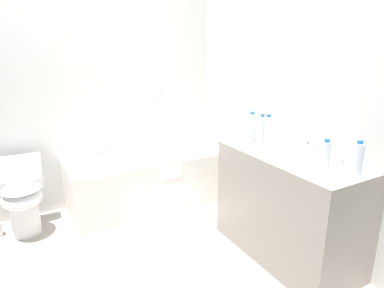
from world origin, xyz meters
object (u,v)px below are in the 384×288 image
object	(u,v)px
drinking_glass_0	(338,164)
drinking_glass_2	(263,135)
water_bottle_0	(252,127)
bath_mat	(178,223)
sink_basin	(290,150)
drinking_glass_1	(320,156)
sink_faucet	(307,146)
water_bottle_1	(325,155)
water_bottle_2	(358,159)
bathtub	(152,178)
water_bottle_3	(262,130)
water_bottle_4	(268,131)
toilet	(22,197)

from	to	relation	value
drinking_glass_0	drinking_glass_2	world-z (taller)	drinking_glass_2
water_bottle_0	bath_mat	world-z (taller)	water_bottle_0
bath_mat	sink_basin	bearing A→B (deg)	-56.37
drinking_glass_1	drinking_glass_2	xyz separation A→B (m)	(0.02, 0.62, 0.00)
sink_faucet	drinking_glass_1	size ratio (longest dim) A/B	1.56
water_bottle_1	water_bottle_2	size ratio (longest dim) A/B	0.88
water_bottle_2	bath_mat	xyz separation A→B (m)	(-0.60, 1.32, -0.95)
bathtub	water_bottle_2	world-z (taller)	bathtub
bathtub	water_bottle_3	xyz separation A→B (m)	(0.57, -1.03, 0.68)
water_bottle_3	drinking_glass_0	world-z (taller)	water_bottle_3
sink_basin	water_bottle_4	world-z (taller)	water_bottle_4
toilet	water_bottle_2	world-z (taller)	water_bottle_2
sink_basin	drinking_glass_0	distance (m)	0.40
water_bottle_1	drinking_glass_2	world-z (taller)	water_bottle_1
sink_faucet	drinking_glass_0	xyz separation A→B (m)	(-0.15, -0.40, 0.01)
toilet	drinking_glass_0	distance (m)	2.61
water_bottle_2	water_bottle_3	world-z (taller)	water_bottle_3
water_bottle_4	drinking_glass_1	xyz separation A→B (m)	(0.04, -0.49, -0.07)
water_bottle_4	bath_mat	size ratio (longest dim) A/B	0.40
water_bottle_3	drinking_glass_2	bearing A→B (deg)	41.55
water_bottle_4	water_bottle_2	bearing A→B (deg)	-85.54
drinking_glass_0	drinking_glass_1	world-z (taller)	drinking_glass_1
toilet	water_bottle_4	distance (m)	2.21
bath_mat	drinking_glass_0	bearing A→B (deg)	-64.72
toilet	drinking_glass_2	distance (m)	2.18
sink_basin	drinking_glass_2	xyz separation A→B (m)	(0.06, 0.38, 0.02)
toilet	drinking_glass_2	size ratio (longest dim) A/B	6.59
water_bottle_3	drinking_glass_0	bearing A→B (deg)	-87.08
bathtub	drinking_glass_0	world-z (taller)	bathtub
drinking_glass_0	toilet	bearing A→B (deg)	136.11
water_bottle_4	toilet	bearing A→B (deg)	148.18
bathtub	sink_basin	size ratio (longest dim) A/B	5.48
drinking_glass_0	water_bottle_2	bearing A→B (deg)	-77.56
bathtub	water_bottle_0	size ratio (longest dim) A/B	6.75
bathtub	sink_faucet	world-z (taller)	bathtub
drinking_glass_1	water_bottle_3	bearing A→B (deg)	94.12
toilet	water_bottle_1	distance (m)	2.54
bathtub	water_bottle_0	distance (m)	1.27
water_bottle_1	water_bottle_0	bearing A→B (deg)	90.28
toilet	bath_mat	bearing A→B (deg)	69.29
water_bottle_0	water_bottle_1	world-z (taller)	water_bottle_0
sink_faucet	drinking_glass_1	world-z (taller)	drinking_glass_1
bathtub	drinking_glass_2	bearing A→B (deg)	-56.74
drinking_glass_2	bath_mat	xyz separation A→B (m)	(-0.60, 0.43, -0.90)
water_bottle_1	drinking_glass_1	world-z (taller)	water_bottle_1
water_bottle_0	bath_mat	bearing A→B (deg)	144.19
sink_faucet	water_bottle_0	world-z (taller)	water_bottle_0
bath_mat	bathtub	bearing A→B (deg)	94.15
water_bottle_1	water_bottle_3	xyz separation A→B (m)	(0.01, 0.65, 0.02)
bathtub	toilet	distance (m)	1.23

